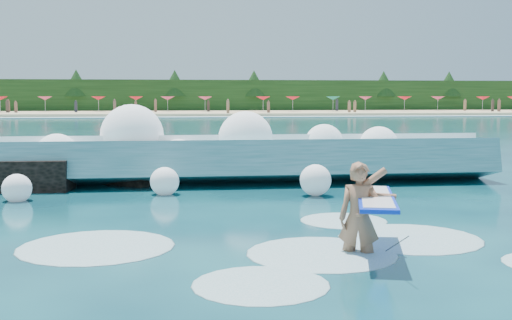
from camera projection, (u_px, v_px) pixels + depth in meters
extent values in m
plane|color=#072838|center=(184.00, 242.00, 10.97)|extent=(200.00, 200.00, 0.00)
cube|color=tan|center=(174.00, 113.00, 87.92)|extent=(140.00, 20.00, 0.40)
cube|color=silver|center=(174.00, 117.00, 77.08)|extent=(140.00, 5.00, 0.08)
cube|color=black|center=(174.00, 96.00, 97.57)|extent=(140.00, 4.00, 5.00)
cube|color=teal|center=(154.00, 166.00, 18.41)|extent=(19.68, 3.00, 1.64)
cube|color=silver|center=(154.00, 147.00, 19.15)|extent=(19.68, 1.39, 0.77)
cube|color=black|center=(38.00, 177.00, 17.15)|extent=(1.81, 1.44, 0.97)
cube|color=black|center=(142.00, 166.00, 18.66)|extent=(2.42, 2.49, 1.36)
imported|color=#9D6649|center=(359.00, 219.00, 10.02)|extent=(0.75, 0.61, 1.77)
cube|color=#0D34E9|center=(376.00, 198.00, 10.07)|extent=(1.18, 2.48, 0.06)
cube|color=white|center=(376.00, 197.00, 10.07)|extent=(1.03, 2.26, 0.06)
cylinder|color=black|center=(397.00, 244.00, 8.87)|extent=(0.01, 0.91, 0.43)
sphere|color=white|center=(57.00, 156.00, 17.89)|extent=(1.24, 1.24, 1.24)
sphere|color=white|center=(132.00, 136.00, 18.91)|extent=(1.86, 1.86, 1.86)
sphere|color=white|center=(178.00, 159.00, 18.10)|extent=(1.15, 1.15, 1.15)
sphere|color=white|center=(246.00, 139.00, 18.94)|extent=(1.62, 1.62, 1.62)
sphere|color=white|center=(324.00, 144.00, 19.38)|extent=(1.18, 1.18, 1.18)
sphere|color=white|center=(379.00, 146.00, 19.30)|extent=(1.21, 1.21, 1.21)
sphere|color=white|center=(17.00, 189.00, 15.29)|extent=(0.70, 0.70, 0.70)
sphere|color=white|center=(165.00, 182.00, 16.30)|extent=(0.74, 0.74, 0.74)
sphere|color=white|center=(315.00, 180.00, 16.05)|extent=(0.79, 0.79, 0.79)
ellipsoid|color=silver|center=(321.00, 254.00, 10.17)|extent=(2.41, 2.41, 0.12)
ellipsoid|color=silver|center=(261.00, 285.00, 8.49)|extent=(1.86, 1.86, 0.09)
ellipsoid|color=silver|center=(410.00, 239.00, 11.25)|extent=(2.52, 2.52, 0.13)
ellipsoid|color=silver|center=(97.00, 247.00, 10.63)|extent=(2.61, 2.61, 0.13)
ellipsoid|color=silver|center=(344.00, 221.00, 12.87)|extent=(1.75, 1.75, 0.09)
cone|color=red|center=(0.00, 98.00, 85.37)|extent=(2.00, 2.00, 0.50)
cone|color=#CB3B64|center=(45.00, 98.00, 88.97)|extent=(2.00, 2.00, 0.50)
cone|color=red|center=(98.00, 98.00, 89.67)|extent=(2.00, 2.00, 0.50)
cone|color=red|center=(136.00, 98.00, 90.09)|extent=(2.00, 2.00, 0.50)
cone|color=#CB3B64|center=(168.00, 98.00, 90.22)|extent=(2.00, 2.00, 0.50)
cone|color=#CB3B64|center=(205.00, 98.00, 88.77)|extent=(2.00, 2.00, 0.50)
cone|color=red|center=(263.00, 98.00, 89.06)|extent=(2.00, 2.00, 0.50)
cone|color=red|center=(293.00, 98.00, 89.87)|extent=(2.00, 2.00, 0.50)
cone|color=#137969|center=(333.00, 98.00, 90.86)|extent=(2.00, 2.00, 0.50)
cone|color=#CB3B64|center=(365.00, 98.00, 94.48)|extent=(2.00, 2.00, 0.50)
cone|color=red|center=(405.00, 98.00, 92.32)|extent=(2.00, 2.00, 0.50)
cone|color=#CB3B64|center=(438.00, 98.00, 95.69)|extent=(2.00, 2.00, 0.50)
cone|color=red|center=(483.00, 98.00, 94.76)|extent=(2.00, 2.00, 0.50)
cube|color=#3F332D|center=(56.00, 107.00, 86.22)|extent=(0.35, 0.22, 1.38)
cube|color=#8C664C|center=(266.00, 107.00, 86.87)|extent=(0.35, 0.22, 1.36)
cube|color=brown|center=(208.00, 107.00, 89.78)|extent=(0.35, 0.22, 1.38)
cube|color=#3F332D|center=(210.00, 107.00, 82.65)|extent=(0.35, 0.22, 1.59)
cube|color=#8C664C|center=(503.00, 109.00, 83.83)|extent=(0.35, 0.22, 1.54)
cube|color=brown|center=(137.00, 106.00, 88.58)|extent=(0.35, 0.22, 1.52)
cube|color=#8C664C|center=(177.00, 106.00, 90.84)|extent=(0.35, 0.22, 1.42)
cube|color=#262633|center=(56.00, 107.00, 80.31)|extent=(0.35, 0.22, 1.61)
cube|color=brown|center=(285.00, 106.00, 83.74)|extent=(0.35, 0.22, 1.61)
cube|color=#8C664C|center=(324.00, 109.00, 81.95)|extent=(0.35, 0.22, 1.51)
cube|color=#262633|center=(264.00, 106.00, 93.02)|extent=(0.35, 0.22, 1.52)
cube|color=brown|center=(8.00, 107.00, 86.02)|extent=(0.35, 0.22, 1.47)
cube|color=#3F332D|center=(268.00, 106.00, 83.39)|extent=(0.35, 0.22, 1.61)
cube|color=#8C664C|center=(184.00, 106.00, 85.15)|extent=(0.35, 0.22, 1.61)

